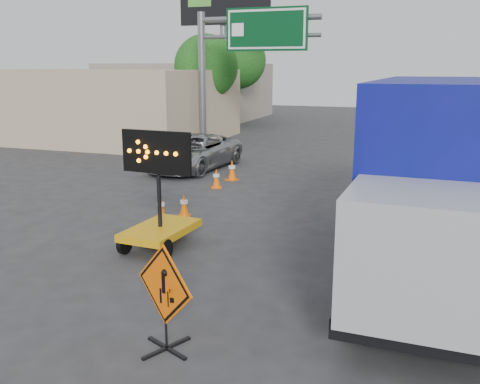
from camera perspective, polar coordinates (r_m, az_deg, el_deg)
The scene contains 16 objects.
ground at distance 9.56m, azimuth -11.96°, elevation -13.19°, with size 100.00×100.00×0.00m, color #2D2D30.
storefront_left_near at distance 33.06m, azimuth -14.70°, elevation 9.03°, with size 14.00×10.00×4.00m, color tan.
storefront_left_far at distance 45.70m, azimuth -5.70°, elevation 10.71°, with size 12.00×10.00×4.40m, color gray.
highway_gantry at distance 26.76m, azimuth 0.03°, elevation 15.13°, with size 6.18×0.38×6.90m.
billboard at distance 35.68m, azimuth -1.65°, elevation 18.35°, with size 6.10×0.54×9.85m.
tree_left_near at distance 31.83m, azimuth -3.63°, elevation 13.18°, with size 3.71×3.71×6.03m.
tree_left_far at distance 39.63m, azimuth -0.27°, elevation 13.86°, with size 4.10×4.10×6.66m.
construction_sign at distance 8.18m, azimuth -8.01°, elevation -10.85°, with size 1.16×0.84×1.68m.
arrow_board at distance 12.72m, azimuth -8.51°, elevation -3.22°, with size 1.77×2.04×2.80m.
pickup_truck at distance 22.38m, azimuth -4.92°, elevation 4.26°, with size 2.38×5.16×1.43m, color #A2A4A9.
box_truck at distance 11.39m, azimuth 20.24°, elevation 0.17°, with size 2.81×8.36×3.95m.
cone_a at distance 13.15m, azimuth -8.47°, elevation -4.11°, with size 0.42×0.42×0.63m.
cone_b at distance 15.23m, azimuth -8.41°, elevation -1.63°, with size 0.36×0.36×0.66m.
cone_c at distance 15.37m, azimuth -5.99°, elevation -1.38°, with size 0.44×0.44×0.68m.
cone_d at distance 18.90m, azimuth -2.55°, elevation 1.49°, with size 0.47×0.47×0.70m.
cone_e at distance 20.17m, azimuth -0.86°, elevation 2.38°, with size 0.49×0.49×0.79m.
Camera 1 is at (4.66, -7.20, 4.22)m, focal length 40.00 mm.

